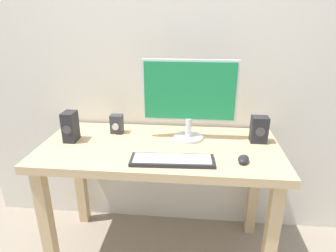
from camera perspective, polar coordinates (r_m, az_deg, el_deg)
ground_plane at (r=2.12m, az=-1.40°, el=-22.99°), size 6.00×6.00×0.00m
wall_back at (r=1.89m, az=-0.41°, el=21.85°), size 2.64×0.04×3.00m
desk at (r=1.73m, az=-1.60°, el=-7.07°), size 1.37×0.64×0.77m
monitor at (r=1.69m, az=4.20°, el=5.94°), size 0.54×0.18×0.47m
keyboard_primary at (r=1.49m, az=0.84°, el=-6.68°), size 0.43×0.15×0.02m
mouse at (r=1.53m, az=14.48°, el=-6.28°), size 0.08×0.10×0.04m
speaker_right at (r=1.78m, az=17.33°, el=-0.65°), size 0.10×0.08×0.16m
speaker_left at (r=1.80m, az=-18.50°, el=-0.10°), size 0.07×0.10×0.18m
audio_controller at (r=1.86m, az=-9.96°, el=0.38°), size 0.07×0.07×0.12m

